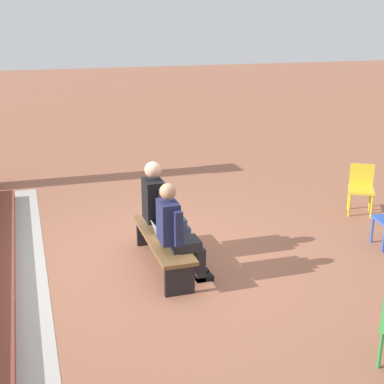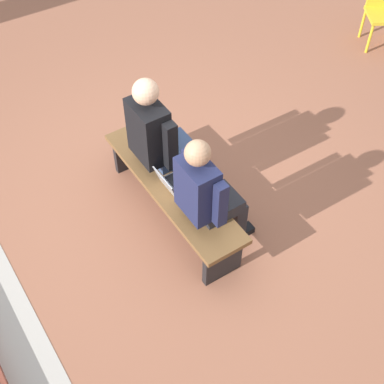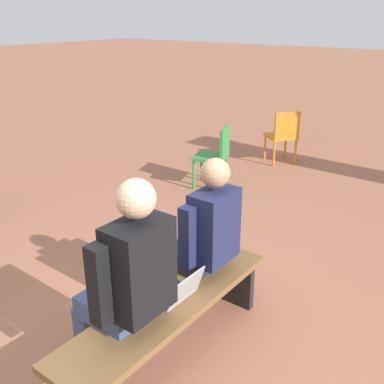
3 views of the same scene
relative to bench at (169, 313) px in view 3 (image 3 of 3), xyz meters
name	(u,v)px [view 3 (image 3 of 3)]	position (x,y,z in m)	size (l,w,h in m)	color
ground_plane	(150,376)	(0.23, 0.02, -0.35)	(60.00, 60.00, 0.00)	#9E6047
bench	(169,313)	(0.00, 0.00, 0.00)	(1.80, 0.44, 0.45)	brown
person_student	(202,237)	(-0.46, -0.07, 0.36)	(0.54, 0.68, 1.33)	#232328
person_adult	(127,280)	(0.30, -0.07, 0.39)	(0.58, 0.74, 1.41)	#384C75
laptop	(176,291)	(-0.06, 0.01, 0.15)	(0.32, 0.29, 0.21)	#9EA0A5
plastic_chair_near_bench_right	(283,134)	(-4.39, -1.34, 0.13)	(0.59, 0.59, 0.84)	orange
plastic_chair_by_pillar	(216,153)	(-2.90, -1.59, 0.13)	(0.54, 0.54, 0.84)	#2D893D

